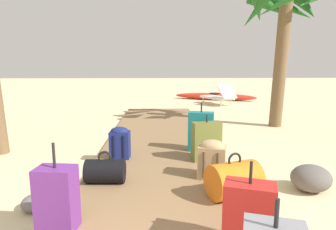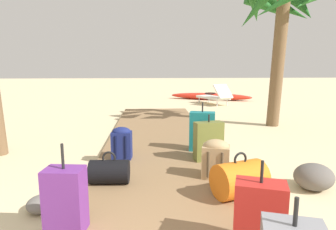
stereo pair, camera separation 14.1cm
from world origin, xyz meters
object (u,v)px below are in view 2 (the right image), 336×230
(lounge_chair, at_px, (215,96))
(kayak, at_px, (210,96))
(suitcase_teal, at_px, (202,131))
(backpack_navy, at_px, (122,142))
(backpack_tan, at_px, (216,158))
(suitcase_olive, at_px, (208,141))
(duffel_bag_orange, at_px, (239,179))
(suitcase_purple, at_px, (65,200))
(duffel_bag_black, at_px, (109,171))
(palm_tree_near_right, at_px, (280,16))
(suitcase_red, at_px, (259,215))

(lounge_chair, distance_m, kayak, 1.63)
(suitcase_teal, relative_size, lounge_chair, 0.49)
(backpack_navy, bearing_deg, backpack_tan, -33.61)
(suitcase_olive, xyz_separation_m, suitcase_teal, (-0.01, 0.50, 0.04))
(suitcase_olive, xyz_separation_m, backpack_navy, (-1.31, 0.14, -0.03))
(duffel_bag_orange, xyz_separation_m, suitcase_purple, (-1.69, -0.57, 0.09))
(duffel_bag_black, height_order, kayak, duffel_bag_black)
(duffel_bag_orange, height_order, palm_tree_near_right, palm_tree_near_right)
(backpack_navy, bearing_deg, suitcase_olive, -6.26)
(suitcase_olive, height_order, suitcase_teal, suitcase_teal)
(duffel_bag_black, relative_size, kayak, 0.14)
(suitcase_teal, relative_size, kayak, 0.23)
(duffel_bag_orange, xyz_separation_m, palm_tree_near_right, (2.06, 3.88, 2.34))
(suitcase_purple, bearing_deg, suitcase_teal, 55.62)
(backpack_tan, relative_size, kayak, 0.14)
(suitcase_red, xyz_separation_m, kayak, (1.80, 10.51, -0.20))
(suitcase_teal, xyz_separation_m, kayak, (1.78, 7.86, -0.26))
(lounge_chair, bearing_deg, backpack_navy, -113.94)
(backpack_tan, relative_size, lounge_chair, 0.30)
(kayak, bearing_deg, suitcase_olive, -101.96)
(suitcase_purple, relative_size, duffel_bag_black, 1.62)
(suitcase_purple, relative_size, backpack_navy, 1.58)
(duffel_bag_orange, relative_size, duffel_bag_black, 1.32)
(suitcase_teal, bearing_deg, suitcase_olive, -89.14)
(suitcase_purple, bearing_deg, palm_tree_near_right, 49.90)
(palm_tree_near_right, bearing_deg, lounge_chair, 97.32)
(duffel_bag_orange, relative_size, backpack_tan, 1.28)
(backpack_tan, xyz_separation_m, suitcase_red, (0.01, -1.46, 0.01))
(backpack_navy, height_order, suitcase_teal, suitcase_teal)
(duffel_bag_orange, distance_m, suitcase_teal, 1.76)
(duffel_bag_orange, distance_m, lounge_chair, 8.14)
(lounge_chair, height_order, kayak, lounge_chair)
(duffel_bag_orange, xyz_separation_m, suitcase_olive, (-0.09, 1.26, 0.10))
(duffel_bag_orange, distance_m, backpack_tan, 0.58)
(suitcase_purple, distance_m, kayak, 10.72)
(palm_tree_near_right, bearing_deg, suitcase_olive, -129.34)
(duffel_bag_orange, bearing_deg, suitcase_purple, -161.35)
(suitcase_teal, bearing_deg, backpack_tan, -91.80)
(duffel_bag_orange, bearing_deg, duffel_bag_black, 162.72)
(suitcase_olive, distance_m, suitcase_purple, 2.42)
(duffel_bag_black, bearing_deg, palm_tree_near_right, 44.25)
(backpack_tan, bearing_deg, suitcase_teal, 88.20)
(duffel_bag_orange, bearing_deg, backpack_tan, 103.49)
(palm_tree_near_right, distance_m, kayak, 6.25)
(palm_tree_near_right, height_order, lounge_chair, palm_tree_near_right)
(suitcase_olive, bearing_deg, lounge_chair, 76.47)
(suitcase_purple, height_order, lounge_chair, suitcase_purple)
(duffel_bag_black, bearing_deg, suitcase_olive, 30.44)
(suitcase_olive, height_order, suitcase_red, suitcase_red)
(duffel_bag_black, bearing_deg, suitcase_teal, 43.69)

